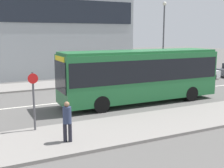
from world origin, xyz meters
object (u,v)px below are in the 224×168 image
at_px(parked_car_0, 197,73).
at_px(street_lamp, 164,32).
at_px(pedestrian_near_stop, 67,119).
at_px(city_bus, 140,73).
at_px(bus_stop_sign, 34,97).

bearing_deg(parked_car_0, street_lamp, 152.41).
height_order(pedestrian_near_stop, street_lamp, street_lamp).
bearing_deg(city_bus, street_lamp, 47.17).
relative_size(bus_stop_sign, street_lamp, 0.36).
height_order(city_bus, bus_stop_sign, city_bus).
distance_m(city_bus, bus_stop_sign, 7.65).
height_order(city_bus, parked_car_0, city_bus).
bearing_deg(bus_stop_sign, street_lamp, 35.30).
xyz_separation_m(pedestrian_near_stop, bus_stop_sign, (-0.91, 1.93, 0.60)).
relative_size(parked_car_0, pedestrian_near_stop, 2.62).
relative_size(parked_car_0, street_lamp, 0.60).
height_order(parked_car_0, pedestrian_near_stop, pedestrian_near_stop).
distance_m(city_bus, parked_car_0, 11.16).
height_order(pedestrian_near_stop, bus_stop_sign, bus_stop_sign).
height_order(parked_car_0, bus_stop_sign, bus_stop_sign).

